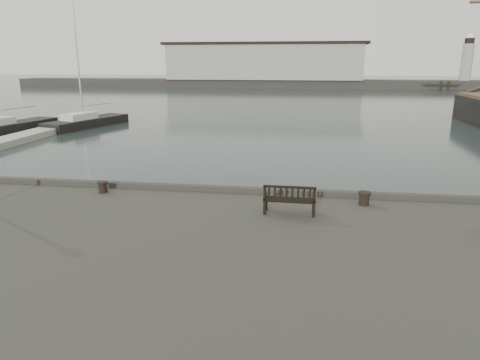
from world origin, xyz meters
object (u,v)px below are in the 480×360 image
object	(u,v)px
yacht_d	(87,124)
yacht_b	(3,130)
bollard_left	(103,187)
bollard_right	(364,199)
bench	(289,205)

from	to	relation	value
yacht_d	yacht_b	bearing A→B (deg)	-122.13
bollard_left	yacht_b	xyz separation A→B (m)	(-18.90, 20.13, -1.51)
bollard_right	yacht_b	distance (m)	34.34
yacht_d	bollard_right	bearing A→B (deg)	-31.82
bollard_right	yacht_b	world-z (taller)	yacht_b
yacht_b	yacht_d	xyz separation A→B (m)	(5.34, 4.74, -0.02)
bench	yacht_b	bearing A→B (deg)	140.83
bollard_left	yacht_b	distance (m)	27.66
bollard_left	bollard_right	distance (m)	8.82
bench	yacht_b	size ratio (longest dim) A/B	0.11
bench	bollard_right	distance (m)	2.59
yacht_b	yacht_d	bearing A→B (deg)	52.20
bollard_left	yacht_d	size ratio (longest dim) A/B	0.03
bollard_left	bollard_right	bearing A→B (deg)	-0.59
bollard_left	yacht_b	size ratio (longest dim) A/B	0.03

